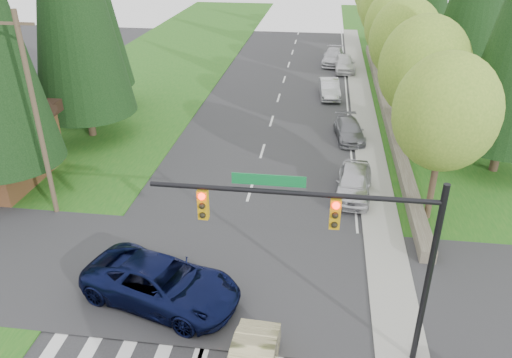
% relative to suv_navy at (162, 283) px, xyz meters
% --- Properties ---
extents(grass_east, '(14.00, 110.00, 0.06)m').
position_rel_suv_navy_xyz_m(grass_east, '(15.09, 13.73, -0.84)').
color(grass_east, '#1A5717').
rests_on(grass_east, ground).
extents(grass_west, '(14.00, 110.00, 0.06)m').
position_rel_suv_navy_xyz_m(grass_west, '(-10.91, 13.73, -0.84)').
color(grass_west, '#1A5717').
rests_on(grass_west, ground).
extents(cross_street, '(120.00, 8.00, 0.10)m').
position_rel_suv_navy_xyz_m(cross_street, '(2.09, 1.73, -0.87)').
color(cross_street, '#28282B').
rests_on(cross_street, ground).
extents(sidewalk_east, '(1.80, 80.00, 0.13)m').
position_rel_suv_navy_xyz_m(sidewalk_east, '(8.99, 15.73, -0.80)').
color(sidewalk_east, gray).
rests_on(sidewalk_east, ground).
extents(curb_east, '(0.20, 80.00, 0.13)m').
position_rel_suv_navy_xyz_m(curb_east, '(8.14, 15.73, -0.80)').
color(curb_east, gray).
rests_on(curb_east, ground).
extents(stone_wall_north, '(0.70, 40.00, 0.70)m').
position_rel_suv_navy_xyz_m(stone_wall_north, '(10.69, 23.73, -0.52)').
color(stone_wall_north, '#4C4438').
rests_on(stone_wall_north, ground).
extents(traffic_signal, '(8.70, 0.37, 6.80)m').
position_rel_suv_navy_xyz_m(traffic_signal, '(6.46, -1.77, 4.12)').
color(traffic_signal, black).
rests_on(traffic_signal, ground).
extents(utility_pole, '(1.60, 0.24, 10.00)m').
position_rel_suv_navy_xyz_m(utility_pole, '(-7.41, 5.73, 4.27)').
color(utility_pole, '#473828').
rests_on(utility_pole, ground).
extents(decid_tree_0, '(4.80, 4.80, 8.37)m').
position_rel_suv_navy_xyz_m(decid_tree_0, '(11.29, 7.73, 4.73)').
color(decid_tree_0, '#38281C').
rests_on(decid_tree_0, ground).
extents(decid_tree_1, '(5.20, 5.20, 8.80)m').
position_rel_suv_navy_xyz_m(decid_tree_1, '(11.39, 14.73, 4.93)').
color(decid_tree_1, '#38281C').
rests_on(decid_tree_1, ground).
extents(decid_tree_2, '(5.00, 5.00, 8.82)m').
position_rel_suv_navy_xyz_m(decid_tree_2, '(11.19, 21.73, 5.06)').
color(decid_tree_2, '#38281C').
rests_on(decid_tree_2, ground).
extents(decid_tree_3, '(5.00, 5.00, 8.55)m').
position_rel_suv_navy_xyz_m(decid_tree_3, '(11.29, 28.73, 4.80)').
color(decid_tree_3, '#38281C').
rests_on(decid_tree_3, ground).
extents(decid_tree_4, '(5.40, 5.40, 9.18)m').
position_rel_suv_navy_xyz_m(decid_tree_4, '(11.39, 35.73, 5.19)').
color(decid_tree_4, '#38281C').
rests_on(decid_tree_4, ground).
extents(decid_tree_5, '(4.80, 4.80, 8.30)m').
position_rel_suv_navy_xyz_m(decid_tree_5, '(11.19, 42.73, 4.66)').
color(decid_tree_5, '#38281C').
rests_on(decid_tree_5, ground).
extents(suv_navy, '(6.80, 4.53, 1.74)m').
position_rel_suv_navy_xyz_m(suv_navy, '(0.00, 0.00, 0.00)').
color(suv_navy, '#0A0F33').
rests_on(suv_navy, ground).
extents(parked_car_a, '(2.27, 4.74, 1.56)m').
position_rel_suv_navy_xyz_m(parked_car_a, '(7.69, 9.61, -0.09)').
color(parked_car_a, silver).
rests_on(parked_car_a, ground).
extents(parked_car_b, '(2.27, 4.50, 1.25)m').
position_rel_suv_navy_xyz_m(parked_car_b, '(7.69, 17.55, -0.24)').
color(parked_car_b, slate).
rests_on(parked_car_b, ground).
extents(parked_car_c, '(1.95, 4.56, 1.46)m').
position_rel_suv_navy_xyz_m(parked_car_c, '(6.29, 26.58, -0.14)').
color(parked_car_c, '#B2B3B7').
rests_on(parked_car_c, ground).
extents(parked_car_d, '(2.17, 4.79, 1.60)m').
position_rel_suv_navy_xyz_m(parked_car_d, '(7.69, 34.86, -0.07)').
color(parked_car_d, silver).
rests_on(parked_car_d, ground).
extents(parked_car_e, '(2.47, 5.33, 1.51)m').
position_rel_suv_navy_xyz_m(parked_car_e, '(6.65, 37.62, -0.11)').
color(parked_car_e, '#B3B3B8').
rests_on(parked_car_e, ground).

